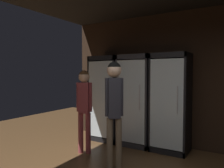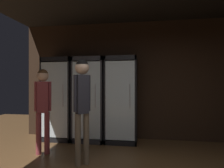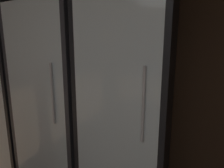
% 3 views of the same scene
% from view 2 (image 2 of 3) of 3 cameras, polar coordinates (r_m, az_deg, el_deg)
% --- Properties ---
extents(wall_back, '(6.00, 0.06, 2.80)m').
position_cam_2_polar(wall_back, '(4.74, 9.65, 1.08)').
color(wall_back, black).
rests_on(wall_back, ground).
extents(cooler_far_left, '(0.70, 0.62, 1.92)m').
position_cam_2_polar(cooler_far_left, '(4.85, -14.85, -4.46)').
color(cooler_far_left, black).
rests_on(cooler_far_left, ground).
extents(cooler_left, '(0.70, 0.62, 1.92)m').
position_cam_2_polar(cooler_left, '(4.61, -6.38, -4.57)').
color(cooler_left, '#2B2B30').
rests_on(cooler_left, ground).
extents(cooler_center, '(0.70, 0.62, 1.92)m').
position_cam_2_polar(cooler_center, '(4.48, 2.79, -4.77)').
color(cooler_center, black).
rests_on(cooler_center, ground).
extents(shopper_near, '(0.29, 0.21, 1.59)m').
position_cam_2_polar(shopper_near, '(3.89, -19.53, -4.56)').
color(shopper_near, brown).
rests_on(shopper_near, ground).
extents(shopper_far, '(0.24, 0.23, 1.71)m').
position_cam_2_polar(shopper_far, '(3.20, -8.73, -3.56)').
color(shopper_far, '#72604C').
rests_on(shopper_far, ground).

